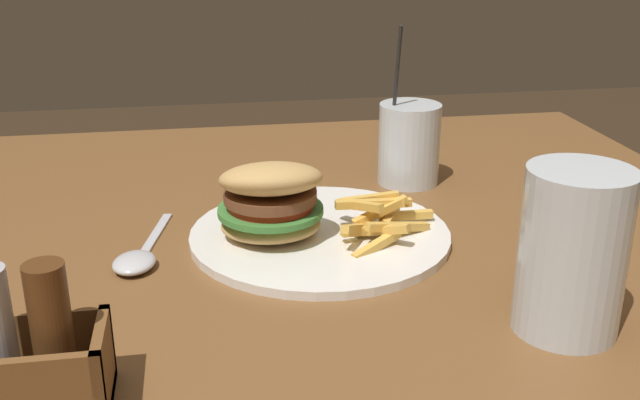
# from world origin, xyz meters

# --- Properties ---
(dining_table) EXTENTS (1.22, 1.20, 0.78)m
(dining_table) POSITION_xyz_m (0.00, 0.00, 0.67)
(dining_table) COLOR brown
(dining_table) RESTS_ON ground_plane
(meal_plate_near) EXTENTS (0.29, 0.29, 0.11)m
(meal_plate_near) POSITION_xyz_m (-0.05, -0.10, 0.81)
(meal_plate_near) COLOR white
(meal_plate_near) RESTS_ON dining_table
(beer_glass) EXTENTS (0.09, 0.09, 0.15)m
(beer_glass) POSITION_xyz_m (-0.25, 0.12, 0.85)
(beer_glass) COLOR silver
(beer_glass) RESTS_ON dining_table
(juice_glass) EXTENTS (0.08, 0.08, 0.21)m
(juice_glass) POSITION_xyz_m (-0.22, -0.27, 0.83)
(juice_glass) COLOR silver
(juice_glass) RESTS_ON dining_table
(spoon) EXTENTS (0.06, 0.17, 0.02)m
(spoon) POSITION_xyz_m (0.13, -0.07, 0.79)
(spoon) COLOR silver
(spoon) RESTS_ON dining_table
(condiment_caddy) EXTENTS (0.11, 0.07, 0.12)m
(condiment_caddy) POSITION_xyz_m (0.19, 0.17, 0.82)
(condiment_caddy) COLOR brown
(condiment_caddy) RESTS_ON dining_table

